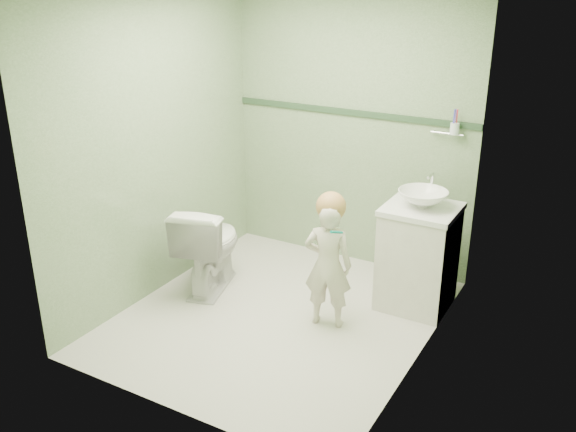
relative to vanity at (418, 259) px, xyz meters
The scene contains 12 objects.
ground 1.16m from the vanity, 140.19° to the right, with size 2.50×2.50×0.00m, color beige.
room_shell 1.35m from the vanity, 140.19° to the right, with size 2.50×2.54×2.40m.
trim_stripe 1.38m from the vanity, 147.36° to the left, with size 2.20×0.02×0.05m, color #2B462D.
vanity is the anchor object (origin of this frame).
counter 0.41m from the vanity, ahead, with size 0.54×0.52×0.04m, color white.
basin 0.49m from the vanity, ahead, with size 0.37×0.37×0.13m, color white.
faucet 0.60m from the vanity, 90.00° to the left, with size 0.03×0.13×0.18m.
cup_holder 1.05m from the vanity, 83.76° to the left, with size 0.26×0.07×0.21m.
toilet 1.67m from the vanity, 160.76° to the right, with size 0.42×0.74×0.75m, color white.
toddler 0.77m from the vanity, 128.93° to the right, with size 0.35×0.23×0.96m, color beige.
hair_cap 0.91m from the vanity, 130.14° to the right, with size 0.21×0.21×0.21m, color #B07F47.
teal_toothbrush 0.89m from the vanity, 118.48° to the right, with size 0.11×0.14×0.08m.
Camera 1 is at (2.13, -3.60, 2.49)m, focal length 39.17 mm.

